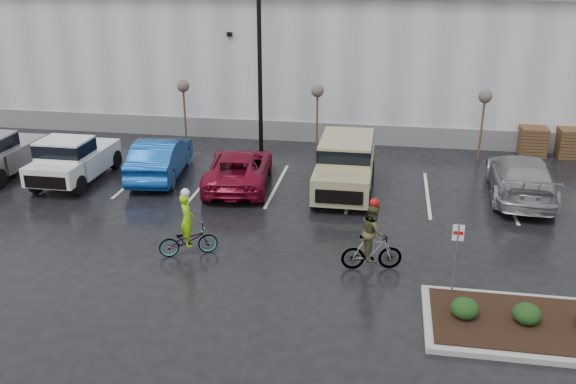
% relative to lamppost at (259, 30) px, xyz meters
% --- Properties ---
extents(ground, '(120.00, 120.00, 0.00)m').
position_rel_lamppost_xyz_m(ground, '(4.00, -12.00, -5.69)').
color(ground, black).
rests_on(ground, ground).
extents(warehouse, '(60.50, 15.50, 7.20)m').
position_rel_lamppost_xyz_m(warehouse, '(4.00, 9.99, -2.04)').
color(warehouse, '#B8BBBD').
rests_on(warehouse, ground).
extents(wooded_ridge, '(80.00, 25.00, 6.00)m').
position_rel_lamppost_xyz_m(wooded_ridge, '(4.00, 33.00, -2.69)').
color(wooded_ridge, '#233A18').
rests_on(wooded_ridge, ground).
extents(lamppost, '(0.50, 1.00, 9.22)m').
position_rel_lamppost_xyz_m(lamppost, '(0.00, 0.00, 0.00)').
color(lamppost, black).
rests_on(lamppost, ground).
extents(sapling_west, '(0.60, 0.60, 3.20)m').
position_rel_lamppost_xyz_m(sapling_west, '(-4.00, 1.00, -2.96)').
color(sapling_west, '#452B1B').
rests_on(sapling_west, ground).
extents(sapling_mid, '(0.60, 0.60, 3.20)m').
position_rel_lamppost_xyz_m(sapling_mid, '(2.50, 1.00, -2.96)').
color(sapling_mid, '#452B1B').
rests_on(sapling_mid, ground).
extents(sapling_east, '(0.60, 0.60, 3.20)m').
position_rel_lamppost_xyz_m(sapling_east, '(10.00, 1.00, -2.96)').
color(sapling_east, '#452B1B').
rests_on(sapling_east, ground).
extents(pallet_stack_a, '(1.20, 1.20, 1.35)m').
position_rel_lamppost_xyz_m(pallet_stack_a, '(12.50, 2.00, -5.01)').
color(pallet_stack_a, '#452B1B').
rests_on(pallet_stack_a, ground).
extents(pallet_stack_b, '(1.20, 1.20, 1.35)m').
position_rel_lamppost_xyz_m(pallet_stack_b, '(14.20, 2.00, -5.01)').
color(pallet_stack_b, '#452B1B').
rests_on(pallet_stack_b, ground).
extents(shrub_a, '(0.70, 0.70, 0.52)m').
position_rel_lamppost_xyz_m(shrub_a, '(8.00, -13.00, -5.27)').
color(shrub_a, black).
rests_on(shrub_a, curb_island).
extents(shrub_b, '(0.70, 0.70, 0.52)m').
position_rel_lamppost_xyz_m(shrub_b, '(9.50, -13.00, -5.27)').
color(shrub_b, black).
rests_on(shrub_b, curb_island).
extents(fire_lane_sign, '(0.30, 0.05, 2.20)m').
position_rel_lamppost_xyz_m(fire_lane_sign, '(7.80, -11.80, -4.28)').
color(fire_lane_sign, gray).
rests_on(fire_lane_sign, ground).
extents(pickup_silver, '(2.10, 5.20, 1.96)m').
position_rel_lamppost_xyz_m(pickup_silver, '(-10.34, -4.37, -4.71)').
color(pickup_silver, '#A3A7AB').
rests_on(pickup_silver, ground).
extents(pickup_white, '(2.10, 5.20, 1.96)m').
position_rel_lamppost_xyz_m(pickup_white, '(-6.81, -4.53, -4.71)').
color(pickup_white, silver).
rests_on(pickup_white, ground).
extents(car_blue, '(2.39, 5.26, 1.67)m').
position_rel_lamppost_xyz_m(car_blue, '(-3.53, -3.72, -4.85)').
color(car_blue, '#0D4299').
rests_on(car_blue, ground).
extents(car_red, '(3.02, 5.49, 1.46)m').
position_rel_lamppost_xyz_m(car_red, '(-0.02, -4.24, -4.96)').
color(car_red, maroon).
rests_on(car_red, ground).
extents(suv_tan, '(2.20, 5.10, 2.06)m').
position_rel_lamppost_xyz_m(suv_tan, '(4.25, -4.25, -4.66)').
color(suv_tan, tan).
rests_on(suv_tan, ground).
extents(car_far_silver, '(2.67, 5.79, 1.64)m').
position_rel_lamppost_xyz_m(car_far_silver, '(10.97, -3.65, -4.87)').
color(car_far_silver, '#9D9FA4').
rests_on(car_far_silver, ground).
extents(cyclist_hivis, '(1.91, 1.33, 2.20)m').
position_rel_lamppost_xyz_m(cyclist_hivis, '(-0.09, -10.50, -5.00)').
color(cyclist_hivis, '#3F3F44').
rests_on(cyclist_hivis, ground).
extents(cyclist_olive, '(1.81, 0.91, 2.26)m').
position_rel_lamppost_xyz_m(cyclist_olive, '(5.56, -10.50, -4.86)').
color(cyclist_olive, '#3F3F44').
rests_on(cyclist_olive, ground).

